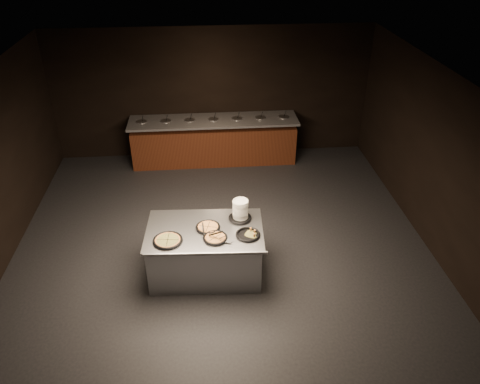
{
  "coord_description": "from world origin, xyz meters",
  "views": [
    {
      "loc": [
        -0.25,
        -6.0,
        4.97
      ],
      "look_at": [
        0.3,
        0.3,
        1.12
      ],
      "focal_mm": 35.0,
      "sensor_mm": 36.0,
      "label": 1
    }
  ],
  "objects": [
    {
      "name": "pan_veggie_slices",
      "position": [
        0.35,
        -0.48,
        0.86
      ],
      "size": [
        0.37,
        0.37,
        0.04
      ],
      "rotation": [
        0.0,
        0.0,
        -0.57
      ],
      "color": "black",
      "rests_on": "serving_counter"
    },
    {
      "name": "pan_cheese_slices_b",
      "position": [
        -0.14,
        -0.52,
        0.86
      ],
      "size": [
        0.36,
        0.36,
        0.04
      ],
      "rotation": [
        0.0,
        0.0,
        2.31
      ],
      "color": "black",
      "rests_on": "serving_counter"
    },
    {
      "name": "salad_bar",
      "position": [
        0.0,
        3.56,
        0.44
      ],
      "size": [
        3.7,
        0.83,
        1.18
      ],
      "color": "#5E2A16",
      "rests_on": "ground"
    },
    {
      "name": "pan_veggie_whole",
      "position": [
        -0.82,
        -0.52,
        0.86
      ],
      "size": [
        0.43,
        0.43,
        0.04
      ],
      "rotation": [
        0.0,
        0.0,
        -0.1
      ],
      "color": "black",
      "rests_on": "serving_counter"
    },
    {
      "name": "server_right",
      "position": [
        -0.08,
        -0.56,
        0.92
      ],
      "size": [
        0.35,
        0.19,
        0.17
      ],
      "rotation": [
        0.0,
        0.0,
        -0.36
      ],
      "color": "silver",
      "rests_on": "serving_counter"
    },
    {
      "name": "pan_cheese_whole",
      "position": [
        -0.23,
        -0.24,
        0.86
      ],
      "size": [
        0.37,
        0.37,
        0.04
      ],
      "rotation": [
        0.0,
        0.0,
        -0.26
      ],
      "color": "black",
      "rests_on": "serving_counter"
    },
    {
      "name": "serving_counter",
      "position": [
        -0.29,
        -0.27,
        0.4
      ],
      "size": [
        1.81,
        1.22,
        0.84
      ],
      "rotation": [
        0.0,
        0.0,
        -0.06
      ],
      "color": "silver",
      "rests_on": "ground"
    },
    {
      "name": "server_left",
      "position": [
        -0.31,
        -0.35,
        0.91
      ],
      "size": [
        0.1,
        0.32,
        0.15
      ],
      "rotation": [
        0.0,
        0.0,
        1.73
      ],
      "color": "silver",
      "rests_on": "serving_counter"
    },
    {
      "name": "plate_stack",
      "position": [
        0.28,
        0.0,
        0.99
      ],
      "size": [
        0.24,
        0.24,
        0.3
      ],
      "primitive_type": "cylinder",
      "color": "white",
      "rests_on": "serving_counter"
    },
    {
      "name": "pan_cheese_slices_a",
      "position": [
        0.27,
        -0.04,
        0.86
      ],
      "size": [
        0.36,
        0.36,
        0.04
      ],
      "rotation": [
        0.0,
        0.0,
        1.14
      ],
      "color": "black",
      "rests_on": "serving_counter"
    },
    {
      "name": "room",
      "position": [
        0.0,
        0.0,
        1.45
      ],
      "size": [
        7.02,
        8.02,
        2.92
      ],
      "color": "black",
      "rests_on": "ground"
    }
  ]
}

